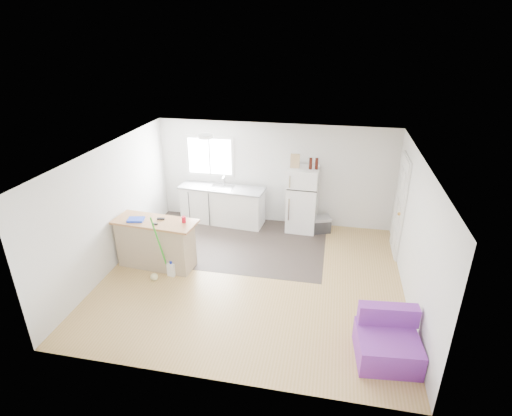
{
  "coord_description": "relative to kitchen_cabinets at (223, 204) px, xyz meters",
  "views": [
    {
      "loc": [
        1.31,
        -6.25,
        4.29
      ],
      "look_at": [
        -0.08,
        0.7,
        1.12
      ],
      "focal_mm": 28.0,
      "sensor_mm": 36.0,
      "label": 1
    }
  ],
  "objects": [
    {
      "name": "cardboard_box",
      "position": [
        1.7,
        -0.03,
        1.2
      ],
      "size": [
        0.2,
        0.11,
        0.3
      ],
      "primitive_type": "cube",
      "rotation": [
        0.0,
        0.0,
        0.03
      ],
      "color": "tan",
      "rests_on": "refrigerator"
    },
    {
      "name": "purple_seat",
      "position": [
        3.47,
        -3.79,
        -0.21
      ],
      "size": [
        0.92,
        0.88,
        0.7
      ],
      "rotation": [
        0.0,
        0.0,
        0.1
      ],
      "color": "purple",
      "rests_on": "floor"
    },
    {
      "name": "ceiling_fixture",
      "position": [
        -0.01,
        -0.99,
        1.9
      ],
      "size": [
        0.3,
        0.3,
        0.07
      ],
      "primitive_type": "cylinder",
      "color": "white",
      "rests_on": "ceiling"
    },
    {
      "name": "bottle_left",
      "position": [
        2.04,
        -0.07,
        1.17
      ],
      "size": [
        0.09,
        0.09,
        0.25
      ],
      "primitive_type": "cylinder",
      "rotation": [
        0.0,
        0.0,
        0.35
      ],
      "color": "#321009",
      "rests_on": "refrigerator"
    },
    {
      "name": "room",
      "position": [
        1.19,
        -2.19,
        0.74
      ],
      "size": [
        5.51,
        5.01,
        2.41
      ],
      "color": "#AE8749",
      "rests_on": "ground"
    },
    {
      "name": "cleaner_jug",
      "position": [
        -0.33,
        -2.44,
        -0.32
      ],
      "size": [
        0.16,
        0.12,
        0.32
      ],
      "rotation": [
        0.0,
        0.0,
        -0.15
      ],
      "color": "white",
      "rests_on": "floor"
    },
    {
      "name": "blue_tray",
      "position": [
        -1.07,
        -2.2,
        0.54
      ],
      "size": [
        0.34,
        0.28,
        0.04
      ],
      "primitive_type": "cube",
      "rotation": [
        0.0,
        0.0,
        0.2
      ],
      "color": "blue",
      "rests_on": "peninsula"
    },
    {
      "name": "vinyl_zone",
      "position": [
        0.47,
        -0.94,
        -0.46
      ],
      "size": [
        4.05,
        2.5,
        0.0
      ],
      "primitive_type": "cube",
      "color": "#312825",
      "rests_on": "floor"
    },
    {
      "name": "peninsula",
      "position": [
        -0.74,
        -2.14,
        0.04
      ],
      "size": [
        1.64,
        0.75,
        0.98
      ],
      "rotation": [
        0.0,
        0.0,
        -0.09
      ],
      "color": "tan",
      "rests_on": "floor"
    },
    {
      "name": "cooler",
      "position": [
        2.33,
        -0.06,
        -0.27
      ],
      "size": [
        0.56,
        0.47,
        0.37
      ],
      "rotation": [
        0.0,
        0.0,
        0.35
      ],
      "color": "#2A2A2C",
      "rests_on": "floor"
    },
    {
      "name": "tool_a",
      "position": [
        -0.62,
        -2.07,
        0.54
      ],
      "size": [
        0.15,
        0.07,
        0.03
      ],
      "primitive_type": "cube",
      "rotation": [
        0.0,
        0.0,
        0.15
      ],
      "color": "black",
      "rests_on": "peninsula"
    },
    {
      "name": "kitchen_cabinets",
      "position": [
        0.0,
        0.0,
        0.0
      ],
      "size": [
        2.07,
        0.81,
        1.18
      ],
      "rotation": [
        0.0,
        0.0,
        -0.09
      ],
      "color": "white",
      "rests_on": "floor"
    },
    {
      "name": "bottle_right",
      "position": [
        2.17,
        -0.05,
        1.17
      ],
      "size": [
        0.08,
        0.08,
        0.25
      ],
      "primitive_type": "cylinder",
      "rotation": [
        0.0,
        0.0,
        -0.22
      ],
      "color": "#321009",
      "rests_on": "refrigerator"
    },
    {
      "name": "window",
      "position": [
        -0.36,
        0.3,
        1.09
      ],
      "size": [
        1.18,
        0.06,
        0.98
      ],
      "color": "white",
      "rests_on": "back_wall"
    },
    {
      "name": "mop",
      "position": [
        -0.56,
        -2.62,
        -0.23
      ],
      "size": [
        0.26,
        0.37,
        1.33
      ],
      "rotation": [
        0.0,
        0.0,
        -0.27
      ],
      "color": "green",
      "rests_on": "floor"
    },
    {
      "name": "red_cup",
      "position": [
        -0.14,
        -2.1,
        0.58
      ],
      "size": [
        0.08,
        0.08,
        0.12
      ],
      "primitive_type": "cylinder",
      "rotation": [
        0.0,
        0.0,
        0.05
      ],
      "color": "red",
      "rests_on": "peninsula"
    },
    {
      "name": "interior_door",
      "position": [
        3.92,
        -0.64,
        0.56
      ],
      "size": [
        0.11,
        0.92,
        2.1
      ],
      "color": "white",
      "rests_on": "right_wall"
    },
    {
      "name": "refrigerator",
      "position": [
        1.9,
        -0.02,
        0.29
      ],
      "size": [
        0.69,
        0.66,
        1.51
      ],
      "rotation": [
        0.0,
        0.0,
        -0.04
      ],
      "color": "white",
      "rests_on": "floor"
    },
    {
      "name": "tool_b",
      "position": [
        -0.64,
        -2.3,
        0.53
      ],
      "size": [
        0.11,
        0.06,
        0.03
      ],
      "primitive_type": "cube",
      "rotation": [
        0.0,
        0.0,
        -0.18
      ],
      "color": "black",
      "rests_on": "peninsula"
    }
  ]
}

